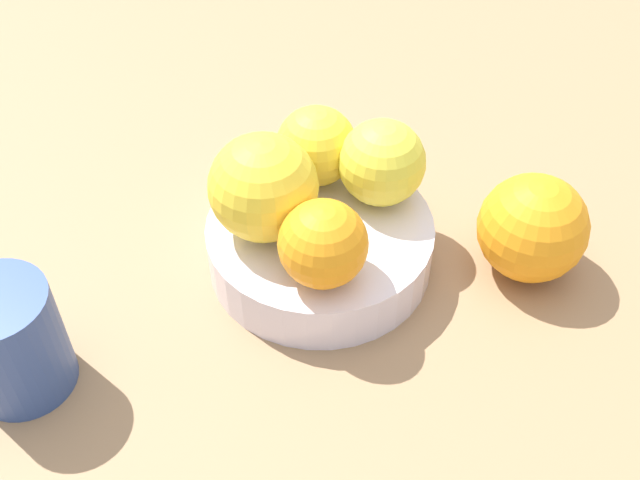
# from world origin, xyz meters

# --- Properties ---
(ground_plane) EXTENTS (1.10, 1.10, 0.02)m
(ground_plane) POSITION_xyz_m (0.00, 0.00, -0.01)
(ground_plane) COLOR #997551
(fruit_bowl) EXTENTS (0.17, 0.17, 0.04)m
(fruit_bowl) POSITION_xyz_m (0.00, 0.00, 0.02)
(fruit_bowl) COLOR silver
(fruit_bowl) RESTS_ON ground_plane
(orange_in_bowl_0) EXTENTS (0.08, 0.08, 0.08)m
(orange_in_bowl_0) POSITION_xyz_m (0.04, -0.01, 0.08)
(orange_in_bowl_0) COLOR yellow
(orange_in_bowl_0) RESTS_ON fruit_bowl
(orange_in_bowl_1) EXTENTS (0.07, 0.07, 0.07)m
(orange_in_bowl_1) POSITION_xyz_m (-0.05, -0.02, 0.07)
(orange_in_bowl_1) COLOR yellow
(orange_in_bowl_1) RESTS_ON fruit_bowl
(orange_in_bowl_2) EXTENTS (0.06, 0.06, 0.06)m
(orange_in_bowl_2) POSITION_xyz_m (0.01, 0.05, 0.07)
(orange_in_bowl_2) COLOR orange
(orange_in_bowl_2) RESTS_ON fruit_bowl
(orange_in_bowl_3) EXTENTS (0.06, 0.06, 0.06)m
(orange_in_bowl_3) POSITION_xyz_m (-0.01, -0.05, 0.07)
(orange_in_bowl_3) COLOR yellow
(orange_in_bowl_3) RESTS_ON fruit_bowl
(orange_loose_0) EXTENTS (0.08, 0.08, 0.08)m
(orange_loose_0) POSITION_xyz_m (-0.15, 0.05, 0.04)
(orange_loose_0) COLOR orange
(orange_loose_0) RESTS_ON ground_plane
(ceramic_cup) EXTENTS (0.07, 0.07, 0.08)m
(ceramic_cup) POSITION_xyz_m (0.22, 0.05, 0.04)
(ceramic_cup) COLOR #334C8C
(ceramic_cup) RESTS_ON ground_plane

